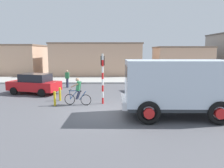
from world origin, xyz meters
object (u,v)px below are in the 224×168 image
Objects in this scene: truck_foreground at (177,85)px; bollard_far at (60,94)px; traffic_light_pole at (103,72)px; car_red_near at (193,79)px; cyclist at (78,91)px; car_white_mid at (155,81)px; pedestrian_near_kerb at (67,78)px; bollard_near at (55,99)px; car_far_side at (35,84)px.

truck_foreground is 6.08× the size of bollard_far.
truck_foreground is 7.84m from bollard_far.
traffic_light_pole is 10.22m from car_red_near.
cyclist is 0.40× the size of car_white_mid.
bollard_far is at bearing -154.50° from car_red_near.
cyclist is 7.68m from car_white_mid.
pedestrian_near_kerb reaches higher than bollard_near.
car_red_near is 13.89m from car_far_side.
pedestrian_near_kerb is at bearing 119.37° from traffic_light_pole.
traffic_light_pole reaches higher than pedestrian_near_kerb.
truck_foreground reaches higher than bollard_far.
pedestrian_near_kerb is (-3.52, 6.25, -1.22)m from traffic_light_pole.
traffic_light_pole is (1.54, 0.40, 1.20)m from cyclist.
car_far_side is at bearing 137.37° from cyclist.
car_red_near is 12.91m from bollard_near.
bollard_near is (-11.05, -6.67, -0.37)m from car_red_near.
car_white_mid is at bearing 35.19° from bollard_near.
traffic_light_pole is at bearing -60.63° from pedestrian_near_kerb.
bollard_far is (0.00, 1.40, 0.00)m from bollard_near.
bollard_near is 1.40m from bollard_far.
pedestrian_near_kerb is at bearing 95.95° from bollard_far.
car_red_near is 4.72× the size of bollard_near.
bollard_near is (-7.27, -5.13, -0.37)m from car_white_mid.
truck_foreground is 1.29× the size of car_red_near.
cyclist is at bearing -42.63° from car_far_side.
truck_foreground is 1.71× the size of traffic_light_pole.
traffic_light_pole is 0.74× the size of car_white_mid.
bollard_near is at bearing 161.28° from truck_foreground.
car_red_near is (9.64, 6.50, -0.05)m from cyclist.
car_far_side reaches higher than bollard_far.
traffic_light_pole is 3.41m from bollard_near.
car_white_mid is 9.91m from car_far_side.
car_red_near is (4.25, 8.98, -0.85)m from truck_foreground.
cyclist is 6.93m from pedestrian_near_kerb.
bollard_near is at bearing -90.00° from bollard_far.
traffic_light_pole is 3.47m from bollard_far.
cyclist is 1.91× the size of bollard_near.
traffic_light_pole reaches higher than bollard_near.
truck_foreground is 7.29m from bollard_near.
car_red_near is at bearing 64.68° from truck_foreground.
cyclist reaches higher than car_red_near.
truck_foreground is at bearing -51.07° from pedestrian_near_kerb.
pedestrian_near_kerb is at bearing 94.73° from bollard_near.
car_white_mid is 4.78× the size of bollard_far.
car_white_mid is 8.18m from bollard_far.
truck_foreground reaches higher than bollard_near.
truck_foreground reaches higher than pedestrian_near_kerb.
pedestrian_near_kerb is 5.46m from bollard_far.
car_far_side is (-5.50, 3.24, -1.25)m from traffic_light_pole.
car_far_side is (-9.82, -1.32, 0.00)m from car_white_mid.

